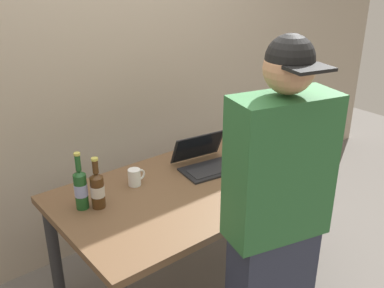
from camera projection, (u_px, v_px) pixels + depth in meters
The scene contains 7 objects.
desk at pixel (191, 200), 2.52m from camera, with size 1.50×0.88×0.77m.
laptop at pixel (206, 161), 2.68m from camera, with size 0.38×0.34×0.19m.
beer_bottle_amber at pixel (97, 189), 2.23m from camera, with size 0.07×0.07×0.28m.
beer_bottle_brown at pixel (81, 188), 2.22m from camera, with size 0.07×0.07×0.31m.
person_figure at pixel (274, 234), 1.88m from camera, with size 0.46×0.32×1.72m.
coffee_mug at pixel (135, 177), 2.47m from camera, with size 0.11×0.07×0.10m.
back_wall at pixel (107, 64), 2.90m from camera, with size 6.00×0.10×2.60m, color tan.
Camera 1 is at (-1.36, -1.71, 1.98)m, focal length 41.42 mm.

